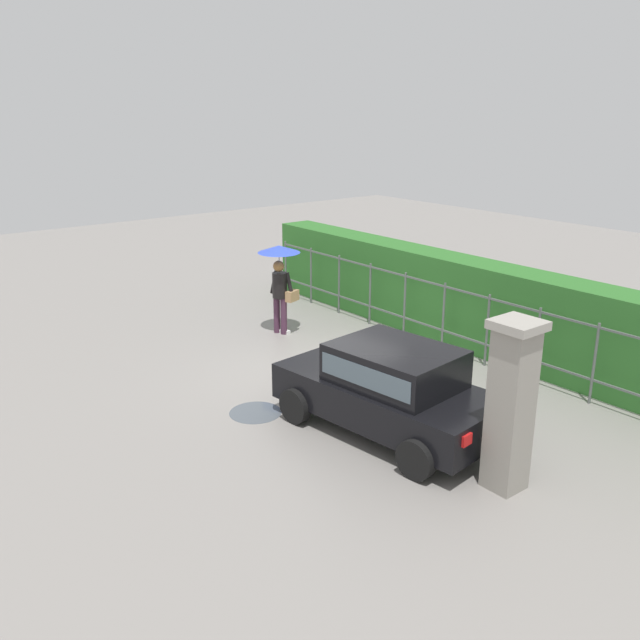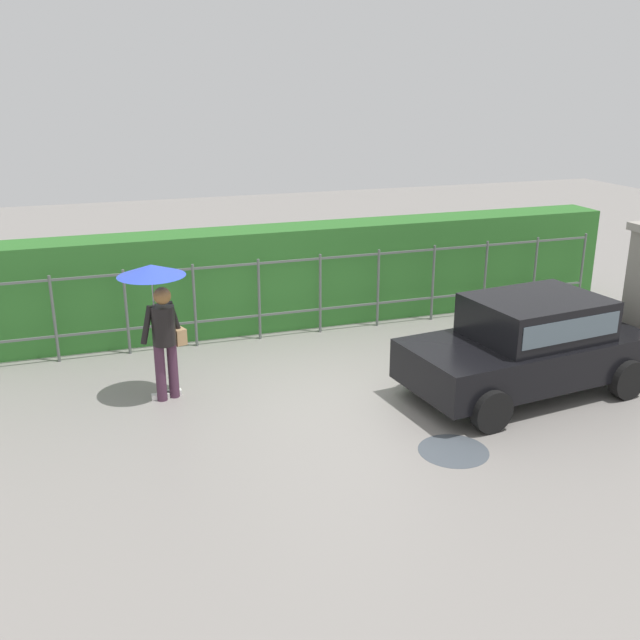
% 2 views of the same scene
% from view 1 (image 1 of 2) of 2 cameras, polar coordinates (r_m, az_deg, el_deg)
% --- Properties ---
extents(ground_plane, '(40.00, 40.00, 0.00)m').
position_cam_1_polar(ground_plane, '(13.34, 0.09, -4.53)').
color(ground_plane, gray).
extents(car, '(3.89, 2.21, 1.48)m').
position_cam_1_polar(car, '(10.77, 5.92, -5.58)').
color(car, black).
rests_on(car, ground).
extents(pedestrian, '(0.97, 0.97, 2.04)m').
position_cam_1_polar(pedestrian, '(15.34, -3.41, 4.18)').
color(pedestrian, '#47283D').
rests_on(pedestrian, ground).
extents(gate_pillar, '(0.60, 0.60, 2.42)m').
position_cam_1_polar(gate_pillar, '(9.39, 15.86, -6.91)').
color(gate_pillar, gray).
rests_on(gate_pillar, ground).
extents(fence_section, '(11.68, 0.05, 1.50)m').
position_cam_1_polar(fence_section, '(14.55, 10.43, 0.53)').
color(fence_section, '#59605B').
rests_on(fence_section, ground).
extents(hedge_row, '(12.63, 0.90, 1.90)m').
position_cam_1_polar(hedge_row, '(15.03, 12.24, 1.47)').
color(hedge_row, '#2D6B28').
rests_on(hedge_row, ground).
extents(puddle_near, '(0.91, 0.91, 0.00)m').
position_cam_1_polar(puddle_near, '(11.75, -5.49, -7.81)').
color(puddle_near, '#4C545B').
rests_on(puddle_near, ground).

